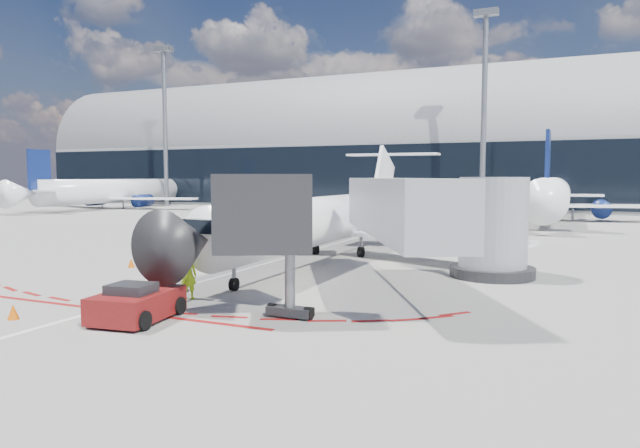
% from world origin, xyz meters
% --- Properties ---
extents(ground, '(260.00, 260.00, 0.00)m').
position_xyz_m(ground, '(0.00, 0.00, 0.00)').
color(ground, slate).
rests_on(ground, ground).
extents(apron_centerline, '(0.25, 40.00, 0.01)m').
position_xyz_m(apron_centerline, '(0.00, 2.00, 0.01)').
color(apron_centerline, silver).
rests_on(apron_centerline, ground).
extents(apron_stop_bar, '(14.00, 0.25, 0.01)m').
position_xyz_m(apron_stop_bar, '(0.00, -11.50, 0.01)').
color(apron_stop_bar, maroon).
rests_on(apron_stop_bar, ground).
extents(terminal_building, '(150.00, 24.15, 24.00)m').
position_xyz_m(terminal_building, '(0.00, 64.97, 8.52)').
color(terminal_building, gray).
rests_on(terminal_building, ground).
extents(jet_bridge, '(10.03, 15.20, 4.90)m').
position_xyz_m(jet_bridge, '(9.79, -3.01, 3.01)').
color(jet_bridge, gray).
rests_on(jet_bridge, ground).
extents(light_mast_west, '(0.70, 0.70, 25.00)m').
position_xyz_m(light_mast_west, '(-45.00, 48.00, 12.50)').
color(light_mast_west, slate).
rests_on(light_mast_west, ground).
extents(light_mast_centre, '(0.70, 0.70, 25.00)m').
position_xyz_m(light_mast_centre, '(5.00, 48.00, 12.50)').
color(light_mast_centre, slate).
rests_on(light_mast_centre, ground).
extents(regional_jet, '(23.12, 28.51, 7.14)m').
position_xyz_m(regional_jet, '(2.50, 3.70, 2.38)').
color(regional_jet, white).
rests_on(regional_jet, ground).
extents(pushback_tug, '(2.48, 5.08, 1.30)m').
position_xyz_m(pushback_tug, '(2.21, -12.24, 0.57)').
color(pushback_tug, '#600E0D').
rests_on(pushback_tug, ground).
extents(ramp_worker, '(0.76, 0.55, 1.96)m').
position_xyz_m(ramp_worker, '(1.69, -8.73, 0.98)').
color(ramp_worker, '#AFE718').
rests_on(ramp_worker, ground).
extents(safety_cone_left, '(0.35, 0.35, 0.49)m').
position_xyz_m(safety_cone_left, '(-5.87, -3.57, 0.25)').
color(safety_cone_left, '#D85604').
rests_on(safety_cone_left, ground).
extents(safety_cone_right, '(0.38, 0.38, 0.53)m').
position_xyz_m(safety_cone_right, '(-1.72, -13.83, 0.26)').
color(safety_cone_right, '#D85604').
rests_on(safety_cone_right, ground).
extents(bg_airliner_0, '(32.33, 34.23, 10.46)m').
position_xyz_m(bg_airliner_0, '(-48.43, 40.47, 5.23)').
color(bg_airliner_0, white).
rests_on(bg_airliner_0, ground).
extents(bg_airliner_1, '(34.30, 36.31, 11.10)m').
position_xyz_m(bg_airliner_1, '(13.43, 41.97, 5.55)').
color(bg_airliner_1, white).
rests_on(bg_airliner_1, ground).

